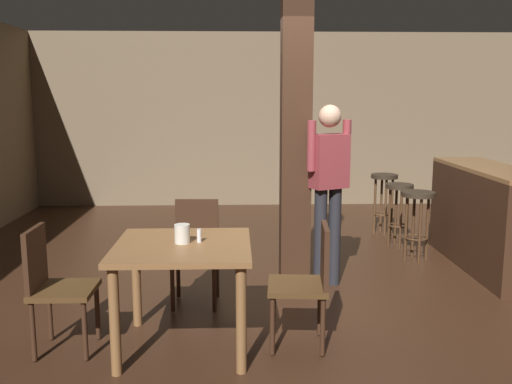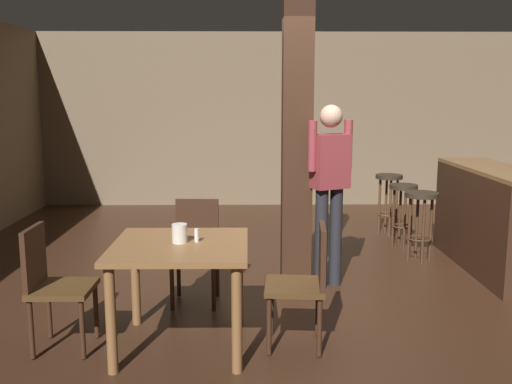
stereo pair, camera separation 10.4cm
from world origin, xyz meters
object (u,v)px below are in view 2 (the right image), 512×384
(chair_east, at_px, (305,279))
(napkin_cup, at_px, (180,233))
(bar_stool_far, at_px, (389,190))
(chair_west, at_px, (52,281))
(standing_person, at_px, (330,182))
(chair_north, at_px, (196,246))
(salt_shaker, at_px, (197,235))
(bar_counter, at_px, (484,218))
(bar_stool_mid, at_px, (403,201))
(dining_table, at_px, (180,261))
(bar_stool_near, at_px, (421,210))

(chair_east, relative_size, napkin_cup, 6.59)
(chair_east, xyz_separation_m, bar_stool_far, (1.41, 3.34, 0.08))
(chair_west, distance_m, standing_person, 2.59)
(chair_north, distance_m, salt_shaker, 0.93)
(chair_north, distance_m, bar_counter, 3.04)
(chair_west, bearing_deg, standing_person, 31.98)
(chair_north, bearing_deg, chair_west, -134.86)
(standing_person, relative_size, bar_counter, 0.90)
(bar_counter, bearing_deg, chair_east, -137.93)
(bar_stool_mid, distance_m, bar_stool_far, 0.63)
(chair_north, relative_size, chair_west, 1.00)
(napkin_cup, bearing_deg, bar_stool_far, 55.10)
(bar_counter, distance_m, bar_stool_far, 1.63)
(chair_north, bearing_deg, napkin_cup, -92.00)
(chair_west, xyz_separation_m, bar_stool_mid, (3.23, 2.73, 0.06))
(dining_table, relative_size, chair_west, 1.07)
(bar_stool_near, height_order, bar_stool_mid, bar_stool_near)
(bar_counter, bearing_deg, dining_table, -148.09)
(bar_stool_near, xyz_separation_m, bar_stool_far, (-0.05, 1.24, 0.01))
(bar_stool_far, bearing_deg, bar_counter, -67.53)
(salt_shaker, relative_size, bar_stool_near, 0.13)
(salt_shaker, distance_m, standing_person, 1.71)
(bar_stool_mid, bearing_deg, bar_stool_near, -87.26)
(standing_person, relative_size, bar_stool_far, 2.17)
(bar_stool_near, bearing_deg, dining_table, -138.36)
(bar_stool_far, bearing_deg, chair_north, -133.25)
(dining_table, bearing_deg, bar_stool_near, 41.64)
(chair_west, distance_m, bar_counter, 4.26)
(napkin_cup, height_order, salt_shaker, napkin_cup)
(chair_east, relative_size, bar_stool_far, 1.12)
(chair_west, bearing_deg, bar_stool_mid, 40.24)
(salt_shaker, bearing_deg, chair_west, -176.18)
(chair_east, bearing_deg, bar_stool_mid, 62.23)
(standing_person, height_order, bar_stool_mid, standing_person)
(dining_table, distance_m, bar_stool_near, 3.15)
(chair_north, bearing_deg, bar_stool_far, 46.75)
(napkin_cup, xyz_separation_m, standing_person, (1.25, 1.29, 0.16))
(napkin_cup, xyz_separation_m, bar_stool_near, (2.36, 2.07, -0.25))
(chair_north, height_order, bar_stool_far, chair_north)
(salt_shaker, bearing_deg, chair_north, 95.74)
(chair_north, distance_m, bar_stool_far, 3.32)
(chair_north, height_order, bar_stool_near, chair_north)
(napkin_cup, relative_size, bar_counter, 0.07)
(napkin_cup, relative_size, bar_stool_near, 0.17)
(chair_north, bearing_deg, dining_table, -91.73)
(chair_west, relative_size, salt_shaker, 9.18)
(bar_stool_near, xyz_separation_m, bar_stool_mid, (-0.03, 0.61, -0.02))
(standing_person, relative_size, bar_stool_near, 2.23)
(standing_person, distance_m, bar_stool_mid, 1.81)
(chair_north, height_order, bar_stool_mid, chair_north)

